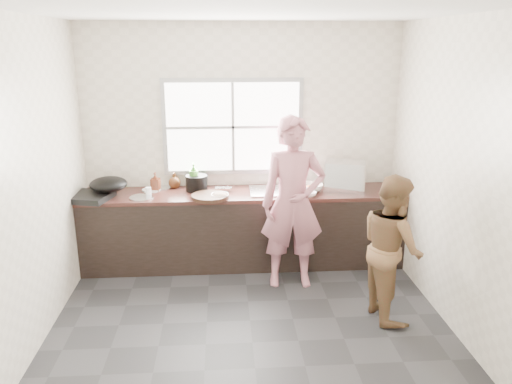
{
  "coord_description": "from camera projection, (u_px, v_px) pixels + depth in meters",
  "views": [
    {
      "loc": [
        -0.22,
        -4.08,
        2.47
      ],
      "look_at": [
        0.1,
        0.65,
        1.05
      ],
      "focal_mm": 35.0,
      "sensor_mm": 36.0,
      "label": 1
    }
  ],
  "objects": [
    {
      "name": "floor",
      "position": [
        250.0,
        321.0,
        4.63
      ],
      "size": [
        3.6,
        3.2,
        0.01
      ],
      "primitive_type": "cube",
      "color": "#28282A",
      "rests_on": "ground"
    },
    {
      "name": "ceiling",
      "position": [
        249.0,
        11.0,
        3.85
      ],
      "size": [
        3.6,
        3.2,
        0.01
      ],
      "primitive_type": "cube",
      "color": "silver",
      "rests_on": "wall_back"
    },
    {
      "name": "wall_back",
      "position": [
        242.0,
        144.0,
        5.77
      ],
      "size": [
        3.6,
        0.01,
        2.7
      ],
      "primitive_type": "cube",
      "color": "beige",
      "rests_on": "ground"
    },
    {
      "name": "wall_left",
      "position": [
        32.0,
        184.0,
        4.12
      ],
      "size": [
        0.01,
        3.2,
        2.7
      ],
      "primitive_type": "cube",
      "color": "silver",
      "rests_on": "ground"
    },
    {
      "name": "wall_right",
      "position": [
        455.0,
        177.0,
        4.36
      ],
      "size": [
        0.01,
        3.2,
        2.7
      ],
      "primitive_type": "cube",
      "color": "beige",
      "rests_on": "ground"
    },
    {
      "name": "wall_front",
      "position": [
        266.0,
        258.0,
        2.7
      ],
      "size": [
        3.6,
        0.01,
        2.7
      ],
      "primitive_type": "cube",
      "color": "silver",
      "rests_on": "ground"
    },
    {
      "name": "cabinet",
      "position": [
        244.0,
        229.0,
        5.74
      ],
      "size": [
        3.6,
        0.62,
        0.82
      ],
      "primitive_type": "cube",
      "color": "black",
      "rests_on": "floor"
    },
    {
      "name": "countertop",
      "position": [
        243.0,
        194.0,
        5.62
      ],
      "size": [
        3.6,
        0.64,
        0.04
      ],
      "primitive_type": "cube",
      "color": "#331915",
      "rests_on": "cabinet"
    },
    {
      "name": "sink",
      "position": [
        274.0,
        191.0,
        5.63
      ],
      "size": [
        0.55,
        0.45,
        0.02
      ],
      "primitive_type": "cube",
      "color": "silver",
      "rests_on": "countertop"
    },
    {
      "name": "faucet",
      "position": [
        273.0,
        174.0,
        5.78
      ],
      "size": [
        0.02,
        0.02,
        0.3
      ],
      "primitive_type": "cylinder",
      "color": "silver",
      "rests_on": "countertop"
    },
    {
      "name": "window_frame",
      "position": [
        233.0,
        127.0,
        5.69
      ],
      "size": [
        1.6,
        0.05,
        1.1
      ],
      "primitive_type": "cube",
      "color": "#9EA0A5",
      "rests_on": "wall_back"
    },
    {
      "name": "window_glazing",
      "position": [
        233.0,
        127.0,
        5.67
      ],
      "size": [
        1.5,
        0.01,
        1.0
      ],
      "primitive_type": "cube",
      "color": "white",
      "rests_on": "window_frame"
    },
    {
      "name": "woman",
      "position": [
        293.0,
        209.0,
        5.12
      ],
      "size": [
        0.62,
        0.42,
        1.68
      ],
      "primitive_type": "imported",
      "rotation": [
        0.0,
        0.0,
        -0.03
      ],
      "color": "#BC717E",
      "rests_on": "floor"
    },
    {
      "name": "person_side",
      "position": [
        392.0,
        247.0,
        4.55
      ],
      "size": [
        0.59,
        0.72,
        1.36
      ],
      "primitive_type": "imported",
      "rotation": [
        0.0,
        0.0,
        1.68
      ],
      "color": "brown",
      "rests_on": "floor"
    },
    {
      "name": "cutting_board",
      "position": [
        210.0,
        197.0,
        5.38
      ],
      "size": [
        0.46,
        0.46,
        0.04
      ],
      "primitive_type": "cylinder",
      "rotation": [
        0.0,
        0.0,
        -0.15
      ],
      "color": "black",
      "rests_on": "countertop"
    },
    {
      "name": "cleaver",
      "position": [
        223.0,
        188.0,
        5.63
      ],
      "size": [
        0.2,
        0.11,
        0.01
      ],
      "primitive_type": "cube",
      "rotation": [
        0.0,
        0.0,
        -0.09
      ],
      "color": "silver",
      "rests_on": "cutting_board"
    },
    {
      "name": "bowl_mince",
      "position": [
        220.0,
        196.0,
        5.39
      ],
      "size": [
        0.19,
        0.19,
        0.05
      ],
      "primitive_type": "imported",
      "rotation": [
        0.0,
        0.0,
        0.0
      ],
      "color": "silver",
      "rests_on": "countertop"
    },
    {
      "name": "bowl_crabs",
      "position": [
        311.0,
        188.0,
        5.64
      ],
      "size": [
        0.23,
        0.23,
        0.07
      ],
      "primitive_type": "imported",
      "rotation": [
        0.0,
        0.0,
        -0.08
      ],
      "color": "silver",
      "rests_on": "countertop"
    },
    {
      "name": "bowl_held",
      "position": [
        309.0,
        193.0,
        5.45
      ],
      "size": [
        0.24,
        0.24,
        0.06
      ],
      "primitive_type": "imported",
      "rotation": [
        0.0,
        0.0,
        0.24
      ],
      "color": "white",
      "rests_on": "countertop"
    },
    {
      "name": "black_pot",
      "position": [
        197.0,
        183.0,
        5.64
      ],
      "size": [
        0.32,
        0.32,
        0.18
      ],
      "primitive_type": "cylinder",
      "rotation": [
        0.0,
        0.0,
        0.39
      ],
      "color": "black",
      "rests_on": "countertop"
    },
    {
      "name": "plate_food",
      "position": [
        151.0,
        190.0,
        5.67
      ],
      "size": [
        0.24,
        0.24,
        0.02
      ],
      "primitive_type": "cylinder",
      "rotation": [
        0.0,
        0.0,
        0.17
      ],
      "color": "silver",
      "rests_on": "countertop"
    },
    {
      "name": "bottle_green",
      "position": [
        194.0,
        177.0,
        5.63
      ],
      "size": [
        0.15,
        0.15,
        0.32
      ],
      "primitive_type": "imported",
      "rotation": [
        0.0,
        0.0,
        0.26
      ],
      "color": "#489932",
      "rests_on": "countertop"
    },
    {
      "name": "bottle_brown_tall",
      "position": [
        155.0,
        182.0,
        5.64
      ],
      "size": [
        0.1,
        0.1,
        0.19
      ],
      "primitive_type": "imported",
      "rotation": [
        0.0,
        0.0,
        -0.17
      ],
      "color": "#512414",
      "rests_on": "countertop"
    },
    {
      "name": "bottle_brown_short",
      "position": [
        174.0,
        181.0,
        5.76
      ],
      "size": [
        0.16,
        0.16,
        0.17
      ],
      "primitive_type": "imported",
      "rotation": [
        0.0,
        0.0,
        -0.27
      ],
      "color": "#442411",
      "rests_on": "countertop"
    },
    {
      "name": "glass_jar",
      "position": [
        148.0,
        191.0,
        5.49
      ],
      "size": [
        0.07,
        0.07,
        0.09
      ],
      "primitive_type": "cylinder",
      "rotation": [
        0.0,
        0.0,
        -0.09
      ],
      "color": "white",
      "rests_on": "countertop"
    },
    {
      "name": "burner",
      "position": [
        90.0,
        197.0,
        5.33
      ],
      "size": [
        0.51,
        0.51,
        0.06
      ],
      "primitive_type": "cube",
      "rotation": [
        0.0,
        0.0,
        -0.26
      ],
      "color": "black",
      "rests_on": "countertop"
    },
    {
      "name": "wok",
      "position": [
        109.0,
        184.0,
        5.42
      ],
      "size": [
        0.44,
        0.44,
        0.15
      ],
      "primitive_type": "ellipsoid",
      "rotation": [
        0.0,
        0.0,
        0.09
      ],
      "color": "black",
      "rests_on": "burner"
    },
    {
      "name": "dish_rack",
      "position": [
        345.0,
        176.0,
        5.65
      ],
      "size": [
        0.51,
        0.42,
        0.33
      ],
      "primitive_type": "cube",
      "rotation": [
        0.0,
        0.0,
        -0.27
      ],
      "color": "silver",
      "rests_on": "countertop"
    },
    {
      "name": "pot_lid_left",
      "position": [
        141.0,
        198.0,
        5.39
      ],
      "size": [
        0.29,
        0.29,
        0.01
      ],
      "primitive_type": "cylinder",
      "rotation": [
        0.0,
        0.0,
        0.11
      ],
      "color": "silver",
      "rests_on": "countertop"
    },
    {
      "name": "pot_lid_right",
      "position": [
        162.0,
        187.0,
        5.77
      ],
      "size": [
        0.29,
        0.29,
        0.01
      ],
      "primitive_type": "cylinder",
      "rotation": [
        0.0,
        0.0,
        0.21
      ],
      "color": "silver",
      "rests_on": "countertop"
    }
  ]
}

